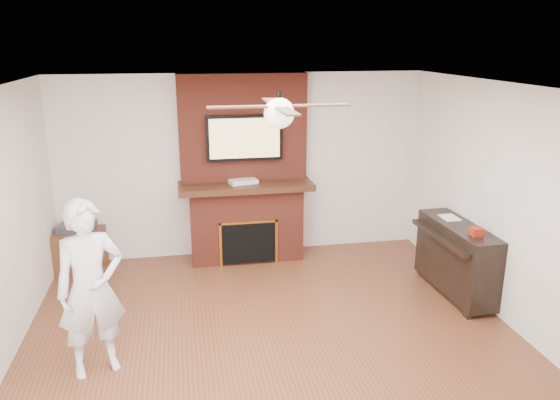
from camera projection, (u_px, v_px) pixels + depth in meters
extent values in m
cube|color=#552B19|center=(279.00, 363.00, 5.27)|extent=(5.36, 5.86, 0.18)
cube|color=white|center=(279.00, 81.00, 4.52)|extent=(5.36, 5.86, 0.18)
cube|color=beige|center=(242.00, 164.00, 7.57)|extent=(5.36, 0.18, 2.50)
cube|color=beige|center=(538.00, 216.00, 5.35)|extent=(0.18, 5.86, 2.50)
cube|color=maroon|center=(246.00, 223.00, 7.46)|extent=(1.50, 0.50, 1.00)
cube|color=black|center=(246.00, 186.00, 7.28)|extent=(1.78, 0.64, 0.08)
cube|color=maroon|center=(243.00, 128.00, 7.24)|extent=(1.70, 0.20, 1.42)
cube|color=black|center=(249.00, 243.00, 7.28)|extent=(0.70, 0.06, 0.55)
cube|color=#BF8C2D|center=(248.00, 223.00, 7.19)|extent=(0.78, 0.02, 0.03)
cube|color=#BF8C2D|center=(221.00, 245.00, 7.21)|extent=(0.03, 0.02, 0.61)
cube|color=#BF8C2D|center=(276.00, 241.00, 7.34)|extent=(0.03, 0.02, 0.61)
cube|color=black|center=(244.00, 138.00, 7.14)|extent=(1.00, 0.07, 0.60)
cube|color=tan|center=(245.00, 138.00, 7.10)|extent=(0.92, 0.01, 0.52)
cylinder|color=black|center=(279.00, 100.00, 4.56)|extent=(0.04, 0.04, 0.14)
sphere|color=white|center=(279.00, 113.00, 4.59)|extent=(0.26, 0.26, 0.26)
cube|color=black|center=(317.00, 105.00, 4.63)|extent=(0.55, 0.11, 0.01)
cube|color=black|center=(272.00, 102.00, 4.89)|extent=(0.11, 0.55, 0.01)
cube|color=black|center=(240.00, 107.00, 4.52)|extent=(0.55, 0.11, 0.01)
cube|color=black|center=(287.00, 111.00, 4.26)|extent=(0.11, 0.55, 0.01)
imported|color=silver|center=(91.00, 289.00, 4.79)|extent=(0.70, 0.58, 1.63)
cube|color=#512A17|center=(79.00, 250.00, 7.13)|extent=(0.66, 0.66, 0.54)
cube|color=#313234|center=(77.00, 227.00, 7.03)|extent=(0.49, 0.43, 0.11)
cube|color=black|center=(457.00, 258.00, 6.40)|extent=(0.43, 1.33, 0.81)
cube|color=black|center=(470.00, 288.00, 5.85)|extent=(0.06, 0.10, 0.71)
cube|color=black|center=(423.00, 248.00, 6.96)|extent=(0.06, 0.10, 0.71)
cube|color=black|center=(441.00, 237.00, 6.29)|extent=(0.18, 1.22, 0.05)
cube|color=silver|center=(450.00, 218.00, 6.53)|extent=(0.18, 0.25, 0.01)
cube|color=maroon|center=(477.00, 232.00, 5.94)|extent=(0.12, 0.12, 0.09)
cube|color=silver|center=(243.00, 181.00, 7.24)|extent=(0.40, 0.29, 0.05)
cylinder|color=orange|center=(232.00, 259.00, 7.37)|extent=(0.07, 0.07, 0.13)
cylinder|color=#488334|center=(245.00, 258.00, 7.45)|extent=(0.07, 0.07, 0.09)
cylinder|color=#F1EFC0|center=(262.00, 257.00, 7.45)|extent=(0.07, 0.07, 0.12)
cylinder|color=#2D5C89|center=(261.00, 257.00, 7.50)|extent=(0.07, 0.07, 0.09)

